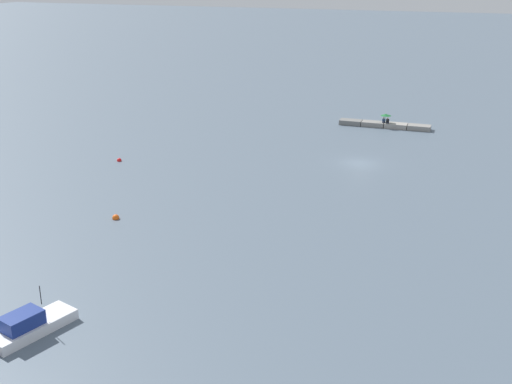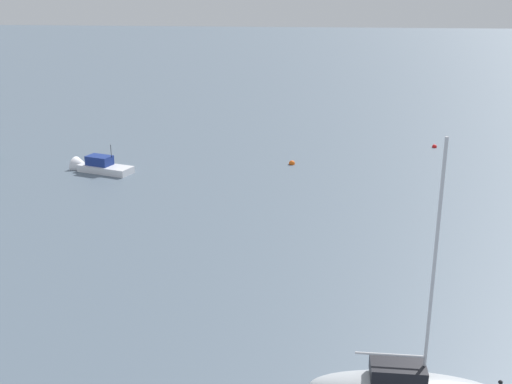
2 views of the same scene
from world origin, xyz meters
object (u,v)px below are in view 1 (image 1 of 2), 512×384
(person_seated_dark_left, at_px, (388,121))
(mooring_buoy_mid, at_px, (119,160))
(motorboat_white_mid, at_px, (18,334))
(person_seated_blue_right, at_px, (384,121))
(mooring_buoy_near, at_px, (116,218))
(umbrella_open_green, at_px, (386,115))

(person_seated_dark_left, xyz_separation_m, mooring_buoy_mid, (27.15, 26.75, -0.84))
(motorboat_white_mid, xyz_separation_m, mooring_buoy_mid, (13.79, -35.05, -0.29))
(person_seated_blue_right, height_order, motorboat_white_mid, motorboat_white_mid)
(mooring_buoy_near, xyz_separation_m, mooring_buoy_mid, (9.07, -15.81, -0.02))
(person_seated_blue_right, xyz_separation_m, motorboat_white_mid, (12.80, 61.84, -0.55))
(umbrella_open_green, height_order, motorboat_white_mid, motorboat_white_mid)
(mooring_buoy_mid, bearing_deg, mooring_buoy_near, 119.84)
(umbrella_open_green, bearing_deg, person_seated_blue_right, -15.55)
(motorboat_white_mid, bearing_deg, mooring_buoy_near, -58.91)
(umbrella_open_green, bearing_deg, mooring_buoy_near, 67.30)
(person_seated_dark_left, relative_size, motorboat_white_mid, 0.11)
(mooring_buoy_mid, bearing_deg, person_seated_blue_right, -134.78)
(person_seated_blue_right, bearing_deg, mooring_buoy_near, 56.06)
(umbrella_open_green, bearing_deg, mooring_buoy_mid, 44.86)
(person_seated_dark_left, bearing_deg, motorboat_white_mid, 66.22)
(person_seated_dark_left, bearing_deg, mooring_buoy_mid, 32.99)
(motorboat_white_mid, xyz_separation_m, mooring_buoy_near, (4.72, -19.24, -0.27))
(person_seated_blue_right, xyz_separation_m, mooring_buoy_near, (17.52, 42.60, -0.82))
(person_seated_dark_left, distance_m, umbrella_open_green, 0.93)
(person_seated_dark_left, height_order, motorboat_white_mid, motorboat_white_mid)
(mooring_buoy_near, bearing_deg, mooring_buoy_mid, -60.16)
(motorboat_white_mid, bearing_deg, person_seated_blue_right, -84.39)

